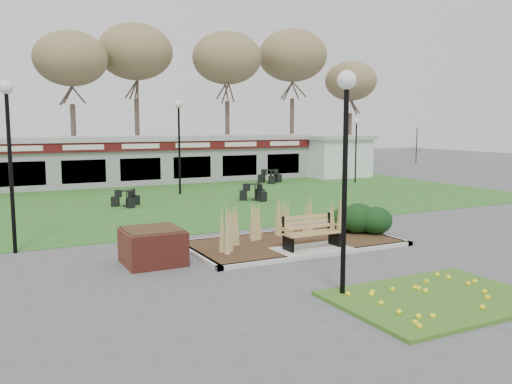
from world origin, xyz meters
name	(u,v)px	position (x,y,z in m)	size (l,w,h in m)	color
ground	(315,254)	(0.00, 0.00, 0.00)	(100.00, 100.00, 0.00)	#515154
lawn	(177,200)	(0.00, 12.00, 0.01)	(34.00, 16.00, 0.02)	#27621F
flower_bed	(436,297)	(0.00, -4.60, 0.07)	(4.20, 3.00, 0.16)	#2D631C
planting_bed	(325,229)	(1.27, 1.35, 0.37)	(6.75, 3.40, 1.27)	#321F14
park_bench	(310,232)	(0.00, 0.25, 0.59)	(1.70, 0.66, 0.93)	#9A7C45
brick_planter	(153,246)	(-4.40, 1.00, 0.48)	(1.50, 1.50, 0.95)	maroon
food_pavilion	(134,160)	(0.00, 19.96, 1.48)	(24.60, 3.40, 2.90)	gray
service_hut	(336,156)	(13.50, 18.00, 1.45)	(4.40, 3.40, 2.83)	white
tree_backdrop	(103,58)	(0.00, 28.00, 8.36)	(47.24, 5.24, 10.36)	#47382B
lamp_post_near_left	(8,128)	(-7.56, 3.92, 3.54)	(0.40, 0.40, 4.86)	black
lamp_post_near_right	(346,134)	(-1.58, -3.50, 3.45)	(0.39, 0.39, 4.74)	black
lamp_post_mid_right	(179,126)	(0.83, 13.97, 3.52)	(0.40, 0.40, 4.83)	black
lamp_post_far_right	(356,136)	(12.28, 14.26, 2.86)	(0.33, 0.33, 3.93)	black
bistro_set_b	(127,201)	(-2.63, 11.08, 0.26)	(1.33, 1.19, 0.71)	black
bistro_set_c	(270,179)	(7.53, 16.51, 0.29)	(1.42, 1.50, 0.81)	black
bistro_set_d	(255,195)	(3.30, 10.24, 0.28)	(1.45, 1.36, 0.78)	black
patio_umbrella	(416,159)	(16.00, 13.00, 1.45)	(2.35, 2.37, 2.29)	black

